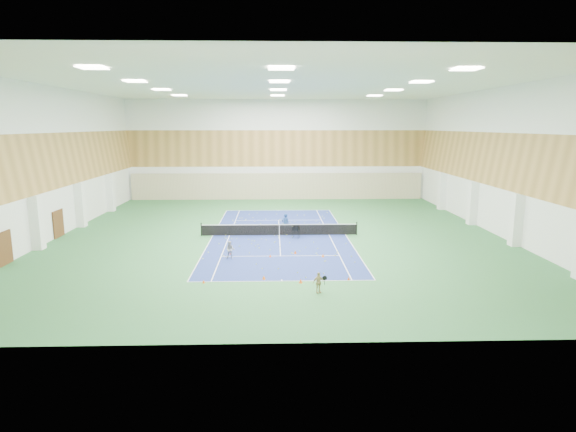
{
  "coord_description": "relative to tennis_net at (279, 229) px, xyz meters",
  "views": [
    {
      "loc": [
        -0.43,
        -38.69,
        8.93
      ],
      "look_at": [
        0.65,
        -1.98,
        2.0
      ],
      "focal_mm": 30.0,
      "sensor_mm": 36.0,
      "label": 1
    }
  ],
  "objects": [
    {
      "name": "child_apron",
      "position": [
        1.94,
        -13.9,
        0.03
      ],
      "size": [
        0.73,
        0.53,
        1.16
      ],
      "primitive_type": "imported",
      "rotation": [
        0.0,
        0.0,
        0.41
      ],
      "color": "tan",
      "rests_on": "ground"
    },
    {
      "name": "tennis_balls_scatter",
      "position": [
        0.0,
        0.0,
        -0.5
      ],
      "size": [
        10.57,
        22.77,
        0.07
      ],
      "primitive_type": null,
      "color": "#CBE827",
      "rests_on": "ground"
    },
    {
      "name": "wood_cladding",
      "position": [
        0.0,
        0.0,
        7.45
      ],
      "size": [
        36.0,
        40.0,
        8.0
      ],
      "primitive_type": null,
      "color": "#AF8141",
      "rests_on": "room_shell"
    },
    {
      "name": "cone_svc_b",
      "position": [
        -0.72,
        -6.63,
        -0.45
      ],
      "size": [
        0.18,
        0.18,
        0.2
      ],
      "primitive_type": "cone",
      "color": "#FE4E0D",
      "rests_on": "ground"
    },
    {
      "name": "cone_base_d",
      "position": [
        3.93,
        -11.8,
        -0.45
      ],
      "size": [
        0.18,
        0.18,
        0.2
      ],
      "primitive_type": "cone",
      "color": "#D84D0B",
      "rests_on": "ground"
    },
    {
      "name": "ground",
      "position": [
        0.0,
        0.0,
        -0.55
      ],
      "size": [
        40.0,
        40.0,
        0.0
      ],
      "primitive_type": "plane",
      "color": "#2C6736",
      "rests_on": "ground"
    },
    {
      "name": "cone_svc_a",
      "position": [
        -3.49,
        -5.88,
        -0.45
      ],
      "size": [
        0.18,
        0.18,
        0.2
      ],
      "primitive_type": "cone",
      "color": "#EB3E0C",
      "rests_on": "ground"
    },
    {
      "name": "coach",
      "position": [
        0.51,
        0.6,
        0.32
      ],
      "size": [
        0.7,
        0.52,
        1.73
      ],
      "primitive_type": "imported",
      "rotation": [
        0.0,
        0.0,
        3.33
      ],
      "color": "navy",
      "rests_on": "ground"
    },
    {
      "name": "child_court",
      "position": [
        -3.42,
        -6.89,
        0.06
      ],
      "size": [
        0.61,
        0.49,
        1.21
      ],
      "primitive_type": "imported",
      "rotation": [
        0.0,
        0.0,
        -0.05
      ],
      "color": "#9999A1",
      "rests_on": "ground"
    },
    {
      "name": "back_curtain",
      "position": [
        0.0,
        19.75,
        1.05
      ],
      "size": [
        35.4,
        0.16,
        3.2
      ],
      "primitive_type": "cube",
      "color": "#C6B793",
      "rests_on": "ground"
    },
    {
      "name": "tennis_net",
      "position": [
        0.0,
        0.0,
        0.0
      ],
      "size": [
        12.8,
        0.1,
        1.1
      ],
      "primitive_type": null,
      "color": "black",
      "rests_on": "ground"
    },
    {
      "name": "cone_svc_d",
      "position": [
        2.93,
        -6.73,
        -0.43
      ],
      "size": [
        0.21,
        0.21,
        0.23
      ],
      "primitive_type": "cone",
      "color": "#FF660D",
      "rests_on": "ground"
    },
    {
      "name": "court_surface",
      "position": [
        0.0,
        0.0,
        -0.55
      ],
      "size": [
        10.97,
        23.77,
        0.01
      ],
      "primitive_type": "cube",
      "color": "navy",
      "rests_on": "ground"
    },
    {
      "name": "room_shell",
      "position": [
        0.0,
        0.0,
        5.45
      ],
      "size": [
        36.0,
        40.0,
        12.0
      ],
      "primitive_type": null,
      "color": "white",
      "rests_on": "ground"
    },
    {
      "name": "ball_cart",
      "position": [
        1.31,
        -1.01,
        -0.05
      ],
      "size": [
        0.7,
        0.7,
        1.0
      ],
      "primitive_type": null,
      "rotation": [
        0.0,
        0.0,
        -0.25
      ],
      "color": "black",
      "rests_on": "ground"
    },
    {
      "name": "cone_base_b",
      "position": [
        -1.05,
        -11.51,
        -0.43
      ],
      "size": [
        0.22,
        0.22,
        0.24
      ],
      "primitive_type": "cone",
      "color": "orange",
      "rests_on": "ground"
    },
    {
      "name": "door_left_a",
      "position": [
        -17.92,
        -8.0,
        0.55
      ],
      "size": [
        0.08,
        1.8,
        2.2
      ],
      "primitive_type": "cube",
      "color": "#593319",
      "rests_on": "ground"
    },
    {
      "name": "cone_base_a",
      "position": [
        -4.51,
        -12.07,
        -0.45
      ],
      "size": [
        0.18,
        0.18,
        0.19
      ],
      "primitive_type": "cone",
      "color": "#E5590C",
      "rests_on": "ground"
    },
    {
      "name": "cone_svc_c",
      "position": [
        1.05,
        -5.82,
        -0.43
      ],
      "size": [
        0.21,
        0.21,
        0.23
      ],
      "primitive_type": "cone",
      "color": "#F0560C",
      "rests_on": "ground"
    },
    {
      "name": "cone_base_c",
      "position": [
        1.08,
        -12.22,
        -0.43
      ],
      "size": [
        0.22,
        0.22,
        0.24
      ],
      "primitive_type": "cone",
      "color": "#FD550D",
      "rests_on": "ground"
    },
    {
      "name": "ceiling_light_grid",
      "position": [
        0.0,
        0.0,
        11.37
      ],
      "size": [
        21.4,
        25.4,
        0.06
      ],
      "primitive_type": null,
      "color": "white",
      "rests_on": "room_shell"
    },
    {
      "name": "door_left_b",
      "position": [
        -17.92,
        0.0,
        0.55
      ],
      "size": [
        0.08,
        1.8,
        2.2
      ],
      "primitive_type": "cube",
      "color": "#593319",
      "rests_on": "ground"
    }
  ]
}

